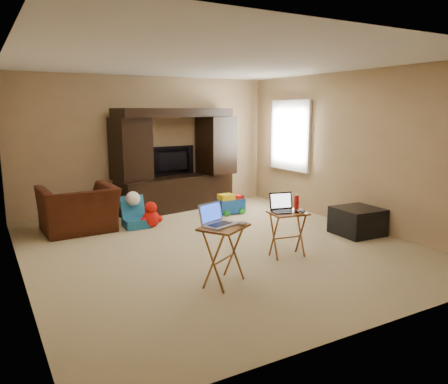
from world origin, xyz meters
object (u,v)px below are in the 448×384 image
television (173,161)px  ottoman (357,221)px  recliner (78,209)px  plush_toy (151,214)px  push_toy (230,203)px  laptop_left (220,215)px  child_rocker (136,212)px  water_bottle (297,202)px  mouse_right (302,211)px  mouse_left (243,223)px  laptop_right (285,203)px  tray_table_left (224,255)px  tray_table_right (287,234)px  entertainment_center (176,160)px

television → ottoman: (1.71, -3.10, -0.71)m
recliner → plush_toy: recliner is taller
push_toy → laptop_left: (-1.77, -2.79, 0.58)m
child_rocker → water_bottle: bearing=-56.0°
television → water_bottle: size_ratio=5.34×
recliner → mouse_right: 3.49m
child_rocker → mouse_left: mouse_left is taller
television → child_rocker: size_ratio=1.90×
television → laptop_right: (0.09, -3.38, -0.21)m
push_toy → tray_table_left: tray_table_left is taller
tray_table_left → laptop_right: (1.13, 0.42, 0.38)m
mouse_right → tray_table_right: bearing=137.3°
entertainment_center → tray_table_left: size_ratio=3.57×
plush_toy → recliner: bearing=164.4°
plush_toy → laptop_left: size_ratio=1.25×
tray_table_left → laptop_left: size_ratio=1.91×
entertainment_center → plush_toy: 1.55m
ottoman → recliner: bearing=148.5°
entertainment_center → mouse_right: bearing=-95.8°
television → child_rocker: bearing=38.1°
child_rocker → laptop_right: (1.21, -2.34, 0.46)m
recliner → mouse_right: bearing=127.3°
television → tray_table_left: 3.97m
mouse_left → entertainment_center: bearing=77.3°
mouse_left → tray_table_left: bearing=159.8°
plush_toy → water_bottle: 2.54m
recliner → laptop_left: size_ratio=3.22×
push_toy → mouse_left: 3.32m
child_rocker → ottoman: bearing=-34.5°
recliner → mouse_left: 3.24m
laptop_right → mouse_left: size_ratio=2.33×
laptop_left → water_bottle: bearing=-1.7°
mouse_left → television: bearing=77.6°
television → recliner: 2.21m
laptop_left → tray_table_left: bearing=-64.4°
mouse_left → water_bottle: (1.18, 0.55, 0.00)m
recliner → laptop_right: bearing=126.6°
recliner → laptop_right: 3.29m
child_rocker → recliner: bearing=168.5°
tray_table_left → water_bottle: water_bottle is taller
recliner → plush_toy: 1.12m
entertainment_center → child_rocker: (-1.12, -0.92, -0.70)m
water_bottle → child_rocker: bearing=122.5°
child_rocker → plush_toy: (0.22, -0.10, -0.04)m
push_toy → mouse_right: size_ratio=4.25×
water_bottle → television: bearing=95.7°
entertainment_center → water_bottle: entertainment_center is taller
tray_table_left → tray_table_right: size_ratio=1.11×
mouse_right → television: bearing=94.3°
laptop_right → mouse_left: (-0.94, -0.49, -0.03)m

